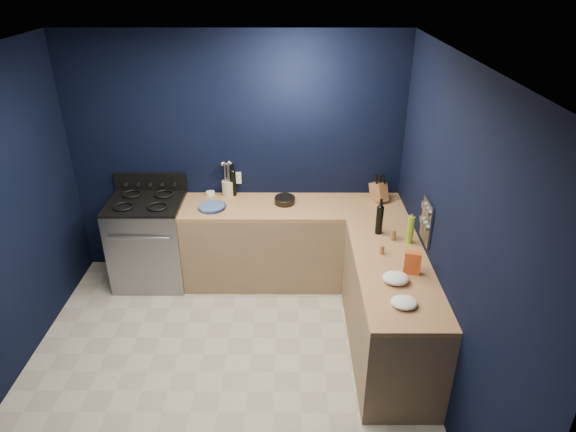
{
  "coord_description": "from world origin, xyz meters",
  "views": [
    {
      "loc": [
        0.56,
        -3.21,
        3.17
      ],
      "look_at": [
        0.55,
        1.0,
        1.0
      ],
      "focal_mm": 31.17,
      "sensor_mm": 36.0,
      "label": 1
    }
  ],
  "objects_px": {
    "plate_stack": "(212,207)",
    "knife_block": "(379,192)",
    "crouton_bag": "(412,263)",
    "utensil_crock": "(228,188)",
    "gas_range": "(151,242)"
  },
  "relations": [
    {
      "from": "knife_block",
      "to": "crouton_bag",
      "type": "bearing_deg",
      "value": -115.7
    },
    {
      "from": "gas_range",
      "to": "plate_stack",
      "type": "height_order",
      "value": "plate_stack"
    },
    {
      "from": "plate_stack",
      "to": "utensil_crock",
      "type": "height_order",
      "value": "utensil_crock"
    },
    {
      "from": "plate_stack",
      "to": "gas_range",
      "type": "bearing_deg",
      "value": 174.81
    },
    {
      "from": "gas_range",
      "to": "utensil_crock",
      "type": "height_order",
      "value": "utensil_crock"
    },
    {
      "from": "knife_block",
      "to": "crouton_bag",
      "type": "xyz_separation_m",
      "value": [
        0.05,
        -1.37,
        -0.0
      ]
    },
    {
      "from": "gas_range",
      "to": "knife_block",
      "type": "distance_m",
      "value": 2.49
    },
    {
      "from": "utensil_crock",
      "to": "gas_range",
      "type": "bearing_deg",
      "value": -162.04
    },
    {
      "from": "plate_stack",
      "to": "knife_block",
      "type": "bearing_deg",
      "value": 6.56
    },
    {
      "from": "gas_range",
      "to": "knife_block",
      "type": "bearing_deg",
      "value": 3.19
    },
    {
      "from": "utensil_crock",
      "to": "crouton_bag",
      "type": "bearing_deg",
      "value": -42.36
    },
    {
      "from": "knife_block",
      "to": "crouton_bag",
      "type": "relative_size",
      "value": 1.02
    },
    {
      "from": "gas_range",
      "to": "knife_block",
      "type": "xyz_separation_m",
      "value": [
        2.43,
        0.14,
        0.54
      ]
    },
    {
      "from": "utensil_crock",
      "to": "knife_block",
      "type": "bearing_deg",
      "value": -4.81
    },
    {
      "from": "plate_stack",
      "to": "utensil_crock",
      "type": "distance_m",
      "value": 0.36
    }
  ]
}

